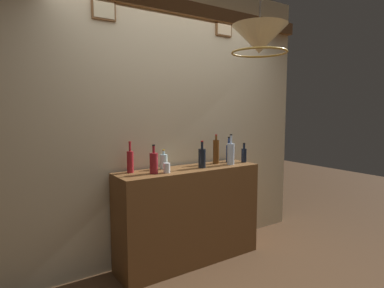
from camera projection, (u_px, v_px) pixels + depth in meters
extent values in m
cube|color=beige|center=(174.00, 120.00, 3.41)|extent=(3.42, 0.08, 2.90)
cube|color=brown|center=(177.00, 7.00, 3.24)|extent=(3.42, 0.10, 0.14)
cube|color=brown|center=(103.00, 8.00, 2.84)|extent=(0.22, 0.03, 0.21)
cube|color=beige|center=(104.00, 7.00, 2.83)|extent=(0.19, 0.01, 0.18)
cube|color=brown|center=(224.00, 29.00, 3.60)|extent=(0.22, 0.03, 0.16)
cube|color=beige|center=(224.00, 29.00, 3.58)|extent=(0.19, 0.01, 0.13)
cube|color=brown|center=(189.00, 215.00, 3.28)|extent=(1.51, 0.41, 0.97)
cylinder|color=#5D3414|center=(216.00, 152.00, 3.49)|extent=(0.07, 0.07, 0.26)
cylinder|color=#5D3414|center=(216.00, 138.00, 3.48)|extent=(0.02, 0.02, 0.05)
cylinder|color=maroon|center=(216.00, 135.00, 3.47)|extent=(0.03, 0.03, 0.01)
cylinder|color=navy|center=(229.00, 154.00, 3.60)|extent=(0.06, 0.06, 0.19)
cylinder|color=navy|center=(229.00, 142.00, 3.59)|extent=(0.02, 0.02, 0.08)
cylinder|color=black|center=(229.00, 137.00, 3.58)|extent=(0.03, 0.03, 0.01)
cylinder|color=silver|center=(231.00, 154.00, 3.43)|extent=(0.08, 0.08, 0.22)
cylinder|color=silver|center=(231.00, 139.00, 3.42)|extent=(0.02, 0.02, 0.09)
cylinder|color=black|center=(231.00, 135.00, 3.41)|extent=(0.03, 0.03, 0.01)
cylinder|color=black|center=(202.00, 158.00, 3.24)|extent=(0.07, 0.07, 0.19)
cylinder|color=black|center=(202.00, 145.00, 3.23)|extent=(0.02, 0.02, 0.07)
cylinder|color=maroon|center=(202.00, 141.00, 3.22)|extent=(0.03, 0.03, 0.01)
cylinder|color=maroon|center=(130.00, 162.00, 3.00)|extent=(0.06, 0.06, 0.20)
cylinder|color=maroon|center=(130.00, 147.00, 2.98)|extent=(0.02, 0.02, 0.08)
cylinder|color=maroon|center=(130.00, 142.00, 2.97)|extent=(0.02, 0.02, 0.01)
cylinder|color=silver|center=(164.00, 162.00, 3.19)|extent=(0.08, 0.08, 0.14)
cylinder|color=silver|center=(164.00, 153.00, 3.18)|extent=(0.02, 0.02, 0.04)
cylinder|color=#B7932D|center=(164.00, 150.00, 3.18)|extent=(0.03, 0.03, 0.01)
cylinder|color=black|center=(244.00, 155.00, 3.59)|extent=(0.06, 0.06, 0.15)
cylinder|color=black|center=(244.00, 146.00, 3.57)|extent=(0.02, 0.02, 0.05)
cylinder|color=black|center=(244.00, 143.00, 3.57)|extent=(0.03, 0.03, 0.01)
cylinder|color=maroon|center=(154.00, 163.00, 2.96)|extent=(0.08, 0.08, 0.19)
cylinder|color=maroon|center=(154.00, 149.00, 2.94)|extent=(0.02, 0.02, 0.07)
cylinder|color=black|center=(154.00, 145.00, 2.94)|extent=(0.03, 0.03, 0.01)
cylinder|color=silver|center=(167.00, 168.00, 3.00)|extent=(0.06, 0.06, 0.09)
cone|color=beige|center=(259.00, 39.00, 2.46)|extent=(0.42, 0.42, 0.21)
cylinder|color=black|center=(260.00, 1.00, 2.43)|extent=(0.01, 0.01, 0.36)
torus|color=#AD8433|center=(259.00, 53.00, 2.47)|extent=(0.43, 0.43, 0.02)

